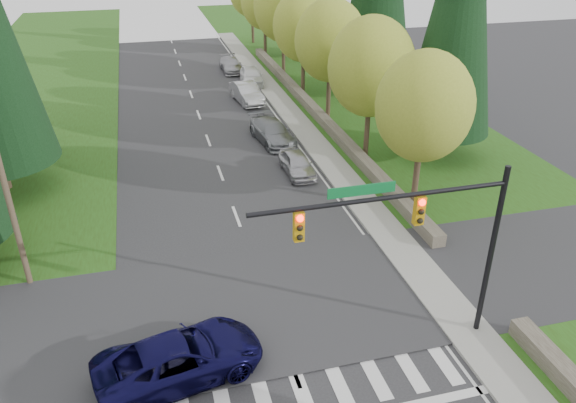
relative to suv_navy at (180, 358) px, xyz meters
name	(u,v)px	position (x,y,z in m)	size (l,w,h in m)	color
grass_east	(425,157)	(16.76, 15.00, -0.76)	(14.00, 110.00, 0.06)	#284813
cross_street	(269,305)	(3.76, 3.00, -0.79)	(120.00, 8.00, 0.10)	#28282B
sidewalk_east	(324,154)	(10.66, 17.00, -0.72)	(1.80, 80.00, 0.13)	gray
curb_east	(312,156)	(9.81, 17.00, -0.72)	(0.20, 80.00, 0.13)	gray
stone_wall_north	(313,109)	(12.36, 25.00, -0.44)	(0.70, 40.00, 0.70)	#4C4438
traffic_signal	(422,226)	(8.13, -0.50, 4.20)	(8.70, 0.37, 6.80)	black
utility_pole	(2,174)	(-5.74, 7.00, 4.35)	(1.60, 0.24, 10.00)	#473828
decid_tree_0	(424,107)	(12.96, 9.00, 4.81)	(4.80, 4.80, 8.37)	#38281C
decid_tree_1	(371,67)	(13.06, 16.00, 5.01)	(5.20, 5.20, 8.80)	#38281C
decid_tree_2	(330,41)	(12.86, 23.00, 5.14)	(5.00, 5.00, 8.82)	#38281C
decid_tree_3	(304,26)	(12.96, 30.00, 4.88)	(5.00, 5.00, 8.55)	#38281C
decid_tree_4	(283,7)	(13.06, 37.00, 5.27)	(5.40, 5.40, 9.18)	#38281C
decid_tree_5	(264,2)	(12.86, 44.00, 4.74)	(4.80, 4.80, 8.30)	#38281C
suv_navy	(180,358)	(0.00, 0.00, 0.00)	(2.61, 5.67, 1.57)	#0D0B38
parked_car_a	(297,164)	(8.21, 14.73, -0.13)	(1.56, 3.87, 1.32)	#ACABB0
parked_car_b	(272,132)	(7.96, 20.12, -0.06)	(2.04, 5.02, 1.46)	gray
parked_car_c	(247,93)	(7.96, 29.06, 0.00)	(1.67, 4.79, 1.58)	#AEAEB3
parked_car_d	(251,76)	(9.36, 34.21, -0.01)	(1.83, 4.54, 1.55)	white
parked_car_e	(231,65)	(8.34, 38.97, -0.14)	(1.82, 4.48, 1.30)	#9D9CA1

